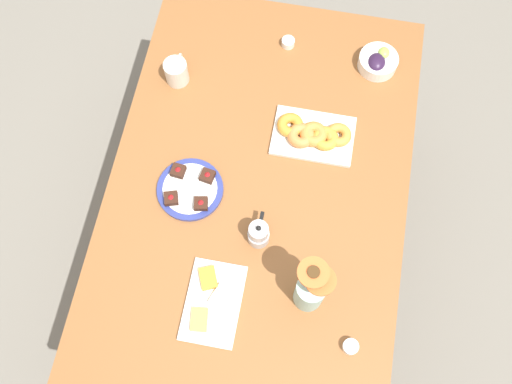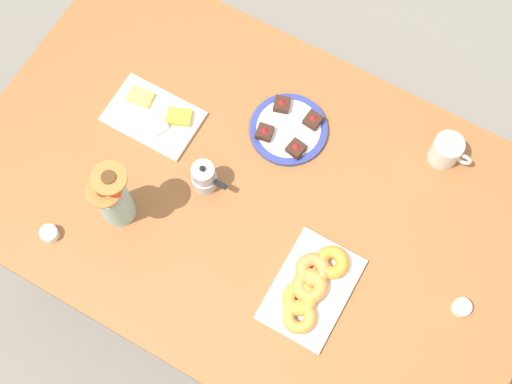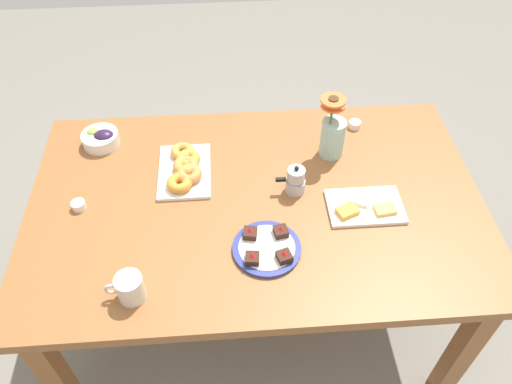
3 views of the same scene
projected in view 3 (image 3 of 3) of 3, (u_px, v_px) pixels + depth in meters
ground_plane at (256, 307)px, 2.30m from camera, size 6.00×6.00×0.00m
dining_table at (256, 215)px, 1.82m from camera, size 1.60×1.00×0.74m
coffee_mug at (130, 288)px, 1.46m from camera, size 0.12×0.08×0.09m
grape_bowl at (101, 138)px, 1.94m from camera, size 0.14×0.14×0.07m
cheese_platter at (364, 207)px, 1.72m from camera, size 0.26×0.17×0.03m
croissant_platter at (185, 168)px, 1.83m from camera, size 0.19×0.29×0.05m
jam_cup_honey at (355, 124)px, 2.02m from camera, size 0.05×0.05×0.03m
jam_cup_berry at (78, 205)px, 1.72m from camera, size 0.05×0.05×0.03m
dessert_plate at (267, 248)px, 1.60m from camera, size 0.22×0.22×0.05m
flower_vase at (332, 135)px, 1.85m from camera, size 0.11×0.12×0.27m
moka_pot at (295, 181)px, 1.75m from camera, size 0.11×0.07×0.12m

